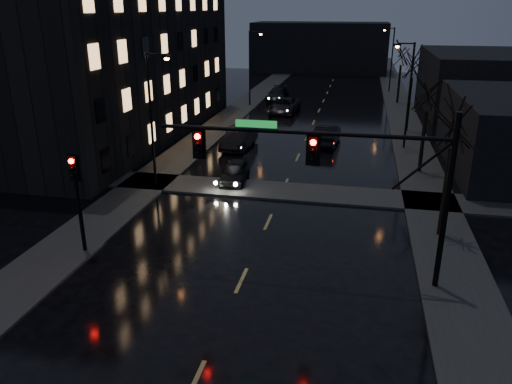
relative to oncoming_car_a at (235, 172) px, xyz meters
The scene contains 21 objects.
sidewalk_left 16.22m from the oncoming_car_a, 109.07° to the left, with size 3.00×140.00×0.12m, color #2D2D2B.
sidewalk_right 19.29m from the oncoming_car_a, 52.62° to the left, with size 3.00×140.00×0.12m, color #2D2D2B.
sidewalk_cross 3.47m from the oncoming_car_a, 20.26° to the right, with size 40.00×3.00×0.12m, color #2D2D2B.
apartment_block 17.65m from the oncoming_car_a, 142.19° to the left, with size 12.00×30.00×12.00m, color black.
commercial_right_far 34.86m from the oncoming_car_a, 54.49° to the left, with size 12.00×18.00×6.00m, color black.
far_block 58.41m from the oncoming_car_a, 89.80° to the left, with size 22.00×10.00×8.00m, color black.
signal_mast 13.47m from the oncoming_car_a, 56.58° to the right, with size 11.11×0.41×7.00m.
signal_pole_left 11.76m from the oncoming_car_a, 111.90° to the right, with size 0.35×0.41×4.53m.
tree_near 14.06m from the oncoming_car_a, 26.09° to the right, with size 3.52×3.52×8.08m.
tree_mid_a 13.41m from the oncoming_car_a, 20.41° to the left, with size 3.30×3.30×7.58m.
tree_mid_b 20.89m from the oncoming_car_a, 54.58° to the left, with size 3.74×3.74×8.59m.
tree_far 32.91m from the oncoming_car_a, 69.06° to the left, with size 3.43×3.43×7.88m.
streetlight_l_near 6.23m from the oncoming_car_a, 158.98° to the right, with size 1.53×0.28×8.00m.
streetlight_l_far 26.02m from the oncoming_car_a, 99.81° to the left, with size 1.53×0.28×8.00m.
streetlight_r_mid 15.48m from the oncoming_car_a, 43.73° to the left, with size 1.53×0.28×8.00m.
streetlight_r_far 40.02m from the oncoming_car_a, 74.28° to the left, with size 1.53×0.28×8.00m.
oncoming_car_a is the anchor object (origin of this frame).
oncoming_car_b 8.14m from the oncoming_car_a, 101.59° to the left, with size 1.73×4.96×1.63m, color black.
oncoming_car_c 22.27m from the oncoming_car_a, 90.60° to the left, with size 2.54×5.51×1.53m, color black.
oncoming_car_d 29.24m from the oncoming_car_a, 94.17° to the left, with size 2.11×5.19×1.51m, color black.
lead_car 11.55m from the oncoming_car_a, 64.32° to the left, with size 1.70×4.88×1.61m, color black.
Camera 1 is at (4.18, -9.20, 10.42)m, focal length 35.00 mm.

